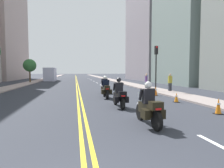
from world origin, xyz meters
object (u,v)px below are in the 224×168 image
object	(u,v)px
motorcycle_1	(119,95)
traffic_light_near	(156,60)
traffic_cone_0	(218,106)
traffic_cone_2	(176,97)
motorcycle_3	(105,86)
parked_truck	(50,75)
pedestrian_0	(170,82)
pedestrian_2	(147,80)
street_tree_1	(30,66)
motorcycle_2	(106,89)
pedestrian_1	(146,81)
traffic_cone_1	(156,91)
motorcycle_0	(149,108)

from	to	relation	value
motorcycle_1	traffic_light_near	world-z (taller)	traffic_light_near
traffic_cone_0	traffic_cone_2	size ratio (longest dim) A/B	1.20
motorcycle_3	motorcycle_1	bearing A→B (deg)	-91.81
traffic_cone_0	traffic_cone_2	world-z (taller)	traffic_cone_0
traffic_light_near	parked_truck	size ratio (longest dim) A/B	0.68
pedestrian_0	pedestrian_2	world-z (taller)	pedestrian_0
motorcycle_1	traffic_cone_2	world-z (taller)	motorcycle_1
street_tree_1	motorcycle_2	bearing A→B (deg)	-65.32
traffic_cone_2	pedestrian_1	bearing A→B (deg)	80.52
traffic_cone_1	traffic_cone_2	world-z (taller)	traffic_cone_1
pedestrian_1	pedestrian_2	world-z (taller)	pedestrian_2
motorcycle_0	pedestrian_2	distance (m)	18.19
parked_truck	traffic_cone_2	bearing A→B (deg)	-70.21
street_tree_1	parked_truck	distance (m)	8.40
street_tree_1	parked_truck	xyz separation A→B (m)	(2.51, 7.82, -1.77)
motorcycle_2	traffic_cone_0	distance (m)	7.71
motorcycle_0	pedestrian_0	xyz separation A→B (m)	(6.41, 10.76, 0.27)
motorcycle_1	parked_truck	bearing A→B (deg)	100.03
traffic_cone_0	street_tree_1	size ratio (longest dim) A/B	0.18
traffic_cone_1	traffic_cone_2	bearing A→B (deg)	-91.74
motorcycle_1	pedestrian_0	xyz separation A→B (m)	(6.66, 7.03, 0.25)
traffic_cone_0	pedestrian_0	world-z (taller)	pedestrian_0
motorcycle_0	pedestrian_0	bearing A→B (deg)	57.29
motorcycle_1	pedestrian_0	size ratio (longest dim) A/B	1.19
traffic_cone_0	traffic_light_near	bearing A→B (deg)	83.49
pedestrian_0	street_tree_1	world-z (taller)	street_tree_1
motorcycle_0	traffic_cone_1	size ratio (longest dim) A/B	2.79
motorcycle_0	street_tree_1	distance (m)	31.37
motorcycle_0	motorcycle_2	xyz separation A→B (m)	(-0.39, 7.64, 0.00)
traffic_cone_0	traffic_cone_2	distance (m)	3.58
traffic_cone_0	motorcycle_2	bearing A→B (deg)	123.86
pedestrian_2	motorcycle_1	bearing A→B (deg)	-175.55
motorcycle_2	traffic_cone_1	world-z (taller)	motorcycle_2
traffic_cone_2	traffic_cone_1	bearing A→B (deg)	88.26
motorcycle_3	pedestrian_2	xyz separation A→B (m)	(6.36, 6.03, 0.26)
pedestrian_0	parked_truck	bearing A→B (deg)	117.35
traffic_cone_2	parked_truck	distance (m)	34.55
pedestrian_0	parked_truck	world-z (taller)	parked_truck
pedestrian_2	parked_truck	size ratio (longest dim) A/B	0.27
traffic_cone_0	pedestrian_1	bearing A→B (deg)	83.59
traffic_cone_1	pedestrian_1	world-z (taller)	pedestrian_1
motorcycle_2	motorcycle_3	xyz separation A→B (m)	(0.43, 3.36, -0.00)
motorcycle_0	traffic_cone_0	size ratio (longest dim) A/B	2.86
traffic_light_near	pedestrian_1	xyz separation A→B (m)	(0.39, 3.59, -2.22)
pedestrian_1	parked_truck	size ratio (longest dim) A/B	0.26
pedestrian_0	parked_truck	xyz separation A→B (m)	(-14.33, 26.55, 0.35)
pedestrian_1	traffic_cone_2	bearing A→B (deg)	178.57
traffic_cone_0	pedestrian_1	xyz separation A→B (m)	(1.49, 13.28, 0.49)
motorcycle_2	traffic_cone_2	size ratio (longest dim) A/B	3.42
pedestrian_2	traffic_cone_1	bearing A→B (deg)	-165.06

